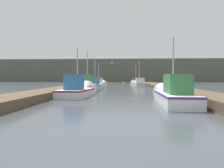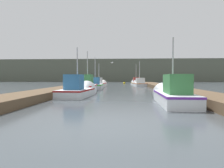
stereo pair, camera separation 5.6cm
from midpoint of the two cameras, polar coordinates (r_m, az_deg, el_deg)
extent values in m
plane|color=#3D4449|center=(5.82, -1.25, -12.12)|extent=(200.00, 200.00, 0.00)
cube|color=brown|center=(22.41, -11.52, -1.15)|extent=(2.33, 40.00, 0.47)
cube|color=brown|center=(22.20, 15.86, -1.21)|extent=(2.33, 40.00, 0.47)
cube|color=#565B4C|center=(71.54, 2.93, 3.71)|extent=(120.00, 16.00, 7.36)
cube|color=silver|center=(11.02, 17.41, -3.94)|extent=(1.74, 4.90, 0.62)
cube|color=#672CA2|center=(10.99, 17.43, -2.65)|extent=(1.77, 4.93, 0.10)
cone|color=silver|center=(13.94, 14.89, -2.70)|extent=(1.51, 1.19, 1.47)
cube|color=#387A42|center=(10.37, 18.14, 0.03)|extent=(1.12, 2.00, 0.95)
cylinder|color=#B2B2B7|center=(11.34, 17.12, 5.28)|extent=(0.08, 0.08, 2.96)
cube|color=silver|center=(14.56, -10.09, -2.56)|extent=(2.10, 3.98, 0.57)
cube|color=maroon|center=(14.54, -10.09, -1.68)|extent=(2.13, 4.02, 0.10)
cone|color=silver|center=(16.86, -7.52, -1.95)|extent=(1.77, 1.11, 1.69)
cube|color=#2D6699|center=(14.06, -10.72, 0.58)|extent=(1.21, 1.27, 1.04)
cylinder|color=#B2B2B7|center=(14.80, -9.78, 4.47)|extent=(0.08, 0.08, 3.02)
cube|color=silver|center=(19.44, -7.10, -1.25)|extent=(1.67, 5.12, 0.70)
cube|color=red|center=(19.43, -7.10, -0.41)|extent=(1.70, 5.15, 0.10)
cone|color=silver|center=(22.47, -5.92, -0.83)|extent=(1.47, 1.09, 1.44)
cube|color=#387A42|center=(18.78, -7.40, 1.20)|extent=(1.26, 1.90, 0.99)
cylinder|color=#B2B2B7|center=(19.81, -6.96, 4.53)|extent=(0.08, 0.08, 3.26)
cube|color=silver|center=(23.56, -4.85, -0.79)|extent=(1.92, 4.26, 0.62)
cube|color=green|center=(23.55, -4.86, -0.19)|extent=(1.95, 4.30, 0.10)
cone|color=silver|center=(26.09, -4.32, -0.53)|extent=(1.69, 0.98, 1.65)
cube|color=#2D6699|center=(23.01, -4.98, 0.92)|extent=(1.23, 1.42, 0.81)
cylinder|color=#B2B2B7|center=(23.86, -4.79, 3.83)|extent=(0.08, 0.08, 3.20)
cube|color=silver|center=(28.27, -3.86, -0.33)|extent=(1.88, 4.71, 0.63)
cube|color=red|center=(28.26, -3.86, 0.18)|extent=(1.91, 4.74, 0.10)
cone|color=silver|center=(31.10, -2.84, -0.13)|extent=(1.56, 1.24, 1.49)
cube|color=silver|center=(27.69, -4.09, 1.06)|extent=(1.22, 1.59, 0.77)
cylinder|color=#B2B2B7|center=(28.60, -3.73, 3.11)|extent=(0.08, 0.08, 2.79)
cube|color=silver|center=(32.61, 7.97, -0.16)|extent=(2.00, 4.08, 0.51)
cube|color=#BB5217|center=(32.60, 7.97, 0.18)|extent=(2.03, 4.11, 0.10)
cone|color=silver|center=(35.05, 7.29, -0.01)|extent=(1.65, 1.13, 1.57)
cube|color=silver|center=(32.10, 8.12, 1.01)|extent=(1.37, 1.56, 0.84)
cylinder|color=#B2B2B7|center=(32.89, 7.90, 3.38)|extent=(0.08, 0.08, 3.54)
cube|color=silver|center=(37.03, 6.97, 0.08)|extent=(1.84, 4.48, 0.49)
cube|color=#A97A1E|center=(37.02, 6.97, 0.37)|extent=(1.87, 4.51, 0.10)
cone|color=silver|center=(39.67, 6.58, 0.20)|extent=(1.62, 0.95, 1.59)
cube|color=#99332D|center=(36.46, 7.06, 1.16)|extent=(1.17, 1.73, 0.92)
cylinder|color=#B2B2B7|center=(37.35, 6.93, 3.05)|extent=(0.08, 0.08, 3.35)
cylinder|color=#473523|center=(40.21, -3.04, 0.83)|extent=(0.21, 0.21, 1.33)
cylinder|color=silver|center=(40.20, -3.05, 1.80)|extent=(0.24, 0.24, 0.04)
cylinder|color=#473523|center=(26.80, -6.64, -0.03)|extent=(0.21, 0.21, 1.03)
cylinder|color=silver|center=(26.78, -6.64, 1.11)|extent=(0.24, 0.24, 0.04)
cylinder|color=#473523|center=(25.19, -7.49, -0.22)|extent=(0.29, 0.29, 0.98)
cylinder|color=silver|center=(25.18, -7.50, 0.94)|extent=(0.33, 0.33, 0.04)
sphere|color=gold|center=(44.50, 3.54, 0.26)|extent=(0.53, 0.53, 0.53)
cylinder|color=black|center=(44.49, 3.55, 0.92)|extent=(0.06, 0.06, 0.50)
ellipsoid|color=white|center=(28.87, 0.07, 6.09)|extent=(0.31, 0.25, 0.12)
cube|color=gray|center=(28.99, 0.20, 6.12)|extent=(0.22, 0.30, 0.07)
cube|color=gray|center=(28.75, -0.06, 6.15)|extent=(0.22, 0.30, 0.07)
camera|label=1|loc=(0.03, -89.91, 0.00)|focal=32.00mm
camera|label=2|loc=(0.03, 90.09, 0.00)|focal=32.00mm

